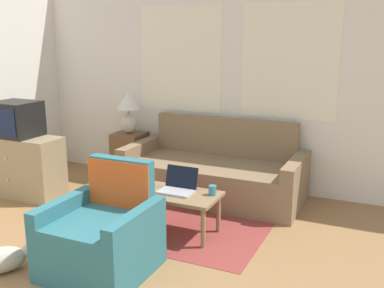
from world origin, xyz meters
The scene contains 13 objects.
wall_back centered at (0.00, 4.07, 1.31)m, with size 6.47×0.06×2.60m.
rug centered at (-0.14, 3.01, 0.00)m, with size 1.80×2.02×0.01m.
couch centered at (-0.11, 3.60, 0.26)m, with size 2.05×0.92×0.87m.
armchair centered at (-0.26, 1.64, 0.27)m, with size 0.77×0.75×0.86m.
tv_dresser centered at (-2.17, 2.67, 0.36)m, with size 1.03×0.43×0.71m.
television centered at (-2.17, 2.67, 0.91)m, with size 0.48×0.43×0.40m.
side_table centered at (-1.38, 3.78, 0.30)m, with size 0.38×0.38×0.60m.
table_lamp centered at (-1.38, 3.78, 0.93)m, with size 0.30×0.30×0.53m.
coffee_table centered at (-0.14, 2.49, 0.35)m, with size 1.00×0.47×0.40m.
laptop centered at (-0.05, 2.53, 0.45)m, with size 0.32×0.27×0.22m.
cup_navy centered at (0.28, 2.58, 0.45)m, with size 0.07×0.07×0.09m.
book_red centered at (-0.44, 2.53, 0.42)m, with size 0.20×0.17×0.04m.
cat_black centered at (-0.97, 1.26, 0.10)m, with size 0.46×0.54×0.21m.
Camera 1 is at (1.74, -1.06, 1.82)m, focal length 42.00 mm.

